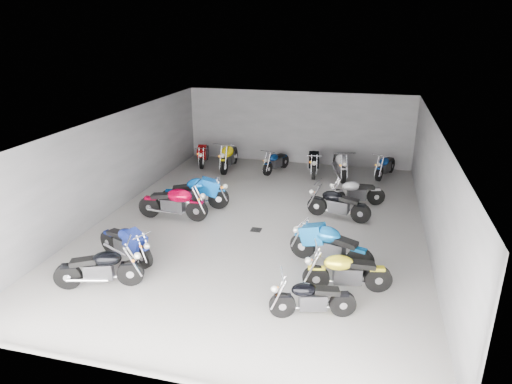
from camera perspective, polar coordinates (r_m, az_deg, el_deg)
ground at (r=14.49m, az=0.50°, el=-3.95°), size 14.00×14.00×0.00m
wall_back at (r=20.55m, az=5.24°, el=7.99°), size 10.00×0.10×3.20m
wall_left at (r=15.81m, az=-17.39°, el=3.38°), size 0.10×14.00×3.20m
wall_right at (r=13.68m, az=21.31°, el=0.30°), size 0.10×14.00×3.20m
ceiling at (r=13.49m, az=0.54°, el=8.61°), size 10.00×14.00×0.04m
drain_grate at (r=14.05m, az=0.01°, el=-4.74°), size 0.32×0.32×0.01m
motorcycle_left_a at (r=11.58m, az=-18.94°, el=-8.98°), size 2.02×0.86×0.92m
motorcycle_left_b at (r=12.62m, az=-15.97°, el=-6.18°), size 1.94×0.93×0.90m
motorcycle_left_d at (r=14.85m, az=-10.25°, el=-1.35°), size 2.32×0.48×1.02m
motorcycle_left_e at (r=15.53m, az=-7.60°, el=-0.18°), size 2.28×0.88×1.03m
motorcycle_right_a at (r=10.06m, az=6.98°, el=-13.04°), size 1.84×0.65×0.83m
motorcycle_right_b at (r=11.02m, az=11.21°, el=-9.76°), size 2.08×0.62×0.92m
motorcycle_right_c at (r=12.02m, az=9.20°, el=-6.67°), size 2.25×0.86×1.02m
motorcycle_right_e at (r=14.90m, az=10.20°, el=-1.50°), size 2.08×0.60×0.92m
motorcycle_right_f at (r=16.11m, az=12.38°, el=-0.04°), size 1.94×0.79×0.89m
motorcycle_back_a at (r=20.57m, az=-6.56°, el=4.77°), size 0.59×2.02×0.90m
motorcycle_back_b at (r=19.77m, az=-3.41°, el=4.47°), size 0.49×2.38×1.04m
motorcycle_back_c at (r=19.42m, az=2.49°, el=3.83°), size 0.78×1.82×0.83m
motorcycle_back_d at (r=19.25m, az=7.18°, el=3.79°), size 0.56×2.22×0.98m
motorcycle_back_e at (r=18.97m, az=10.44°, el=3.40°), size 0.73×2.23×1.00m
motorcycle_back_f at (r=19.46m, az=15.85°, el=3.17°), size 0.81×1.91×0.87m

